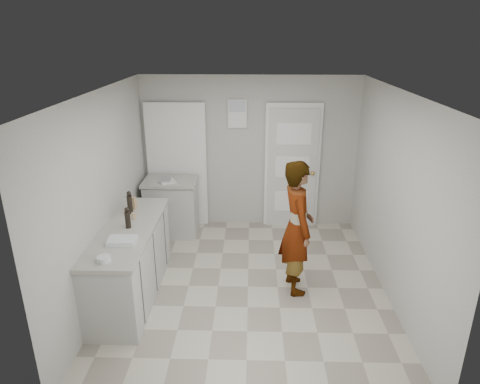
{
  "coord_description": "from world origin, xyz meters",
  "views": [
    {
      "loc": [
        0.03,
        -4.78,
        3.12
      ],
      "look_at": [
        -0.11,
        0.4,
        1.17
      ],
      "focal_mm": 32.0,
      "sensor_mm": 36.0,
      "label": 1
    }
  ],
  "objects_px": {
    "spice_jar": "(134,216)",
    "egg_bowl": "(104,259)",
    "cake_mix_box": "(133,203)",
    "oil_cruet_a": "(128,218)",
    "baking_dish": "(122,241)",
    "person": "(297,227)",
    "oil_cruet_b": "(130,203)"
  },
  "relations": [
    {
      "from": "baking_dish",
      "to": "oil_cruet_a",
      "type": "bearing_deg",
      "value": 95.33
    },
    {
      "from": "person",
      "to": "spice_jar",
      "type": "xyz_separation_m",
      "value": [
        -2.03,
        0.06,
        0.11
      ]
    },
    {
      "from": "oil_cruet_a",
      "to": "oil_cruet_b",
      "type": "relative_size",
      "value": 0.87
    },
    {
      "from": "cake_mix_box",
      "to": "oil_cruet_a",
      "type": "relative_size",
      "value": 0.62
    },
    {
      "from": "spice_jar",
      "to": "oil_cruet_b",
      "type": "relative_size",
      "value": 0.26
    },
    {
      "from": "baking_dish",
      "to": "person",
      "type": "bearing_deg",
      "value": 16.47
    },
    {
      "from": "egg_bowl",
      "to": "oil_cruet_b",
      "type": "bearing_deg",
      "value": 92.67
    },
    {
      "from": "oil_cruet_b",
      "to": "baking_dish",
      "type": "distance_m",
      "value": 0.84
    },
    {
      "from": "baking_dish",
      "to": "egg_bowl",
      "type": "distance_m",
      "value": 0.41
    },
    {
      "from": "oil_cruet_a",
      "to": "spice_jar",
      "type": "bearing_deg",
      "value": 90.57
    },
    {
      "from": "baking_dish",
      "to": "cake_mix_box",
      "type": "bearing_deg",
      "value": 97.91
    },
    {
      "from": "spice_jar",
      "to": "oil_cruet_a",
      "type": "relative_size",
      "value": 0.31
    },
    {
      "from": "spice_jar",
      "to": "oil_cruet_b",
      "type": "xyz_separation_m",
      "value": [
        -0.09,
        0.17,
        0.1
      ]
    },
    {
      "from": "cake_mix_box",
      "to": "spice_jar",
      "type": "xyz_separation_m",
      "value": [
        0.1,
        -0.33,
        -0.04
      ]
    },
    {
      "from": "spice_jar",
      "to": "egg_bowl",
      "type": "distance_m",
      "value": 1.06
    },
    {
      "from": "person",
      "to": "egg_bowl",
      "type": "distance_m",
      "value": 2.29
    },
    {
      "from": "spice_jar",
      "to": "egg_bowl",
      "type": "xyz_separation_m",
      "value": [
        -0.03,
        -1.06,
        -0.01
      ]
    },
    {
      "from": "person",
      "to": "oil_cruet_a",
      "type": "bearing_deg",
      "value": 85.2
    },
    {
      "from": "cake_mix_box",
      "to": "egg_bowl",
      "type": "distance_m",
      "value": 1.39
    },
    {
      "from": "spice_jar",
      "to": "oil_cruet_b",
      "type": "bearing_deg",
      "value": 116.54
    },
    {
      "from": "oil_cruet_b",
      "to": "baking_dish",
      "type": "height_order",
      "value": "oil_cruet_b"
    },
    {
      "from": "person",
      "to": "cake_mix_box",
      "type": "relative_size",
      "value": 10.59
    },
    {
      "from": "spice_jar",
      "to": "oil_cruet_a",
      "type": "xyz_separation_m",
      "value": [
        0.0,
        -0.26,
        0.08
      ]
    },
    {
      "from": "spice_jar",
      "to": "oil_cruet_a",
      "type": "bearing_deg",
      "value": -89.43
    },
    {
      "from": "person",
      "to": "cake_mix_box",
      "type": "xyz_separation_m",
      "value": [
        -2.13,
        0.39,
        0.15
      ]
    },
    {
      "from": "cake_mix_box",
      "to": "oil_cruet_a",
      "type": "xyz_separation_m",
      "value": [
        0.1,
        -0.58,
        0.04
      ]
    },
    {
      "from": "spice_jar",
      "to": "oil_cruet_a",
      "type": "height_order",
      "value": "oil_cruet_a"
    },
    {
      "from": "oil_cruet_a",
      "to": "egg_bowl",
      "type": "relative_size",
      "value": 1.87
    },
    {
      "from": "oil_cruet_b",
      "to": "baking_dish",
      "type": "xyz_separation_m",
      "value": [
        0.13,
        -0.82,
        -0.12
      ]
    },
    {
      "from": "person",
      "to": "oil_cruet_b",
      "type": "xyz_separation_m",
      "value": [
        -2.12,
        0.23,
        0.21
      ]
    },
    {
      "from": "cake_mix_box",
      "to": "baking_dish",
      "type": "distance_m",
      "value": 0.99
    },
    {
      "from": "person",
      "to": "oil_cruet_b",
      "type": "bearing_deg",
      "value": 73.39
    }
  ]
}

